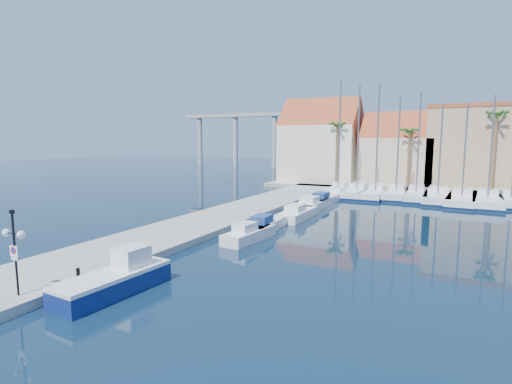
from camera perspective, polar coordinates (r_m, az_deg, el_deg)
ground at (r=20.26m, az=-4.66°, el=-13.64°), size 260.00×260.00×0.00m
quay_west at (r=35.82m, az=-5.72°, el=-3.89°), size 6.00×77.00×0.50m
shore_north at (r=64.48m, az=26.66°, el=0.42°), size 54.00×16.00×0.50m
lamp_post at (r=20.25m, az=-31.29°, el=-5.84°), size 1.30×0.39×3.82m
bollard at (r=22.06m, az=-24.08°, el=-10.49°), size 0.19×0.19×0.47m
fishing_boat at (r=20.65m, az=-19.33°, el=-11.65°), size 2.33×5.90×2.02m
motorboat_west_0 at (r=29.07m, az=-1.09°, el=-6.01°), size 2.10×5.19×1.40m
motorboat_west_1 at (r=31.98m, az=1.16°, el=-4.76°), size 2.14×5.67×1.40m
motorboat_west_2 at (r=37.26m, az=5.92°, el=-3.04°), size 2.02×6.14×1.40m
motorboat_west_3 at (r=42.61m, az=7.91°, el=-1.74°), size 2.17×6.65×1.40m
motorboat_west_4 at (r=45.95m, az=9.44°, el=-1.10°), size 2.10×6.33×1.40m
motorboat_west_5 at (r=51.38m, az=11.94°, el=-0.26°), size 2.17×5.34×1.40m
sailboat_0 at (r=54.72m, az=11.75°, el=0.36°), size 2.69×8.88×14.98m
sailboat_1 at (r=53.83m, az=14.29°, el=0.11°), size 2.85×10.54×14.13m
sailboat_2 at (r=53.01m, az=16.79°, el=-0.07°), size 2.74×9.88×14.07m
sailboat_3 at (r=53.41m, az=19.45°, el=-0.15°), size 2.56×9.56×12.60m
sailboat_4 at (r=52.97m, az=21.90°, el=-0.32°), size 3.14×9.87×12.88m
sailboat_5 at (r=52.74m, az=24.53°, el=-0.53°), size 3.07×11.41×11.49m
sailboat_6 at (r=51.80m, az=27.35°, el=-0.83°), size 3.68×11.44×11.31m
sailboat_7 at (r=52.19m, az=30.15°, el=-0.94°), size 3.48×11.68×12.14m
sailboat_8 at (r=53.03m, az=32.54°, el=-0.94°), size 3.02×9.29×12.85m
building_0 at (r=66.17m, az=9.30°, el=6.73°), size 12.30×9.00×13.50m
building_1 at (r=63.62m, az=19.68°, el=5.26°), size 10.30×8.00×11.00m
building_2 at (r=64.18m, az=29.66°, el=5.59°), size 14.20×10.20×11.50m
palm_0 at (r=60.26m, az=11.58°, el=9.04°), size 2.60×2.60×10.15m
palm_1 at (r=58.40m, az=21.15°, el=7.82°), size 2.60×2.60×9.15m
palm_2 at (r=58.31m, az=31.18°, el=9.10°), size 2.60×2.60×11.15m
viaduct at (r=109.68m, az=0.22°, el=9.04°), size 48.00×2.20×14.45m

